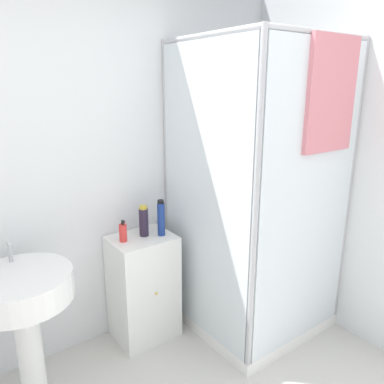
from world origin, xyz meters
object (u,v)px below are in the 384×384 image
at_px(sink, 23,303).
at_px(shampoo_bottle_tall_black, 144,221).
at_px(shampoo_bottle_blue, 161,218).
at_px(soap_dispenser, 123,233).

height_order(sink, shampoo_bottle_tall_black, shampoo_bottle_tall_black).
relative_size(shampoo_bottle_tall_black, shampoo_bottle_blue, 0.85).
relative_size(sink, soap_dispenser, 6.29).
relative_size(soap_dispenser, shampoo_bottle_blue, 0.59).
bearing_deg(shampoo_bottle_blue, shampoo_bottle_tall_black, 147.76).
relative_size(sink, shampoo_bottle_tall_black, 4.39).
bearing_deg(soap_dispenser, sink, -166.01).
height_order(soap_dispenser, shampoo_bottle_blue, shampoo_bottle_blue).
bearing_deg(soap_dispenser, shampoo_bottle_blue, -12.58).
distance_m(sink, soap_dispenser, 0.73).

